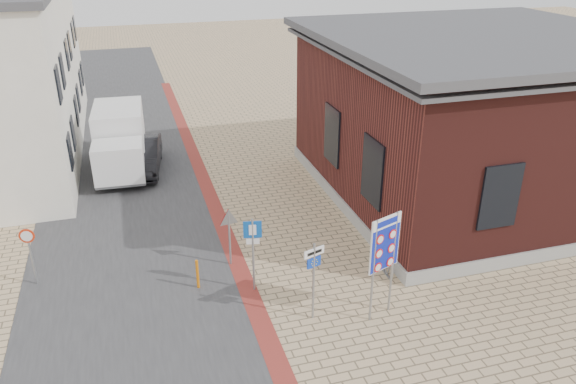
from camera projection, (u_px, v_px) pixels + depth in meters
ground at (331, 321)px, 16.58m from camera, size 120.00×120.00×0.00m
road_strip at (123, 159)px, 28.17m from camera, size 7.00×60.00×0.02m
curb_strip at (209, 191)px, 24.74m from camera, size 0.60×40.00×0.02m
brick_building at (476, 114)px, 23.50m from camera, size 13.00×13.00×6.80m
townhouse_far at (12, 49)px, 32.79m from camera, size 7.40×6.40×8.30m
bike_rack at (381, 261)px, 19.07m from camera, size 0.08×1.80×0.60m
sedan at (142, 155)px, 26.64m from camera, size 2.20×4.74×1.50m
box_truck at (120, 140)px, 26.37m from camera, size 2.62×5.65×2.90m
border_sign at (385, 245)px, 15.85m from camera, size 1.08×0.44×3.32m
essen_sign at (314, 270)px, 16.01m from camera, size 0.66×0.25×2.54m
parking_sign at (253, 242)px, 17.26m from camera, size 0.56×0.15×2.57m
yield_sign at (229, 224)px, 18.71m from camera, size 0.74×0.16×2.09m
speed_sign at (30, 248)px, 17.71m from camera, size 0.48×0.11×2.06m
bollard at (198, 274)px, 17.89m from camera, size 0.12×0.12×1.03m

